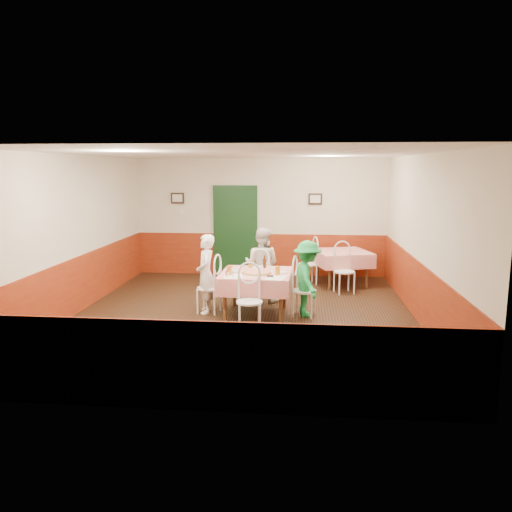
# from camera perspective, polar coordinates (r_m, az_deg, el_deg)

# --- Properties ---
(floor) EXTENTS (7.00, 7.00, 0.00)m
(floor) POSITION_cam_1_polar(r_m,az_deg,el_deg) (8.82, -1.46, -6.87)
(floor) COLOR black
(floor) RESTS_ON ground
(ceiling) EXTENTS (7.00, 7.00, 0.00)m
(ceiling) POSITION_cam_1_polar(r_m,az_deg,el_deg) (8.45, -1.55, 11.62)
(ceiling) COLOR white
(ceiling) RESTS_ON back_wall
(back_wall) EXTENTS (6.00, 0.10, 2.80)m
(back_wall) POSITION_cam_1_polar(r_m,az_deg,el_deg) (11.98, 0.50, 4.44)
(back_wall) COLOR beige
(back_wall) RESTS_ON ground
(front_wall) EXTENTS (6.00, 0.10, 2.80)m
(front_wall) POSITION_cam_1_polar(r_m,az_deg,el_deg) (5.12, -6.19, -3.16)
(front_wall) COLOR beige
(front_wall) RESTS_ON ground
(left_wall) EXTENTS (0.10, 7.00, 2.80)m
(left_wall) POSITION_cam_1_polar(r_m,az_deg,el_deg) (9.37, -20.06, 2.28)
(left_wall) COLOR beige
(left_wall) RESTS_ON ground
(right_wall) EXTENTS (0.10, 7.00, 2.80)m
(right_wall) POSITION_cam_1_polar(r_m,az_deg,el_deg) (8.69, 18.54, 1.81)
(right_wall) COLOR beige
(right_wall) RESTS_ON ground
(wainscot_back) EXTENTS (6.00, 0.03, 1.00)m
(wainscot_back) POSITION_cam_1_polar(r_m,az_deg,el_deg) (12.09, 0.49, 0.19)
(wainscot_back) COLOR maroon
(wainscot_back) RESTS_ON ground
(wainscot_front) EXTENTS (6.00, 0.03, 1.00)m
(wainscot_front) POSITION_cam_1_polar(r_m,az_deg,el_deg) (5.41, -5.97, -12.44)
(wainscot_front) COLOR maroon
(wainscot_front) RESTS_ON ground
(wainscot_left) EXTENTS (0.03, 7.00, 1.00)m
(wainscot_left) POSITION_cam_1_polar(r_m,az_deg,el_deg) (9.51, -19.66, -3.10)
(wainscot_left) COLOR maroon
(wainscot_left) RESTS_ON ground
(wainscot_right) EXTENTS (0.03, 7.00, 1.00)m
(wainscot_right) POSITION_cam_1_polar(r_m,az_deg,el_deg) (8.86, 18.13, -3.96)
(wainscot_right) COLOR maroon
(wainscot_right) RESTS_ON ground
(door) EXTENTS (0.96, 0.06, 2.10)m
(door) POSITION_cam_1_polar(r_m,az_deg,el_deg) (12.04, -2.37, 2.78)
(door) COLOR black
(door) RESTS_ON ground
(picture_left) EXTENTS (0.32, 0.03, 0.26)m
(picture_left) POSITION_cam_1_polar(r_m,az_deg,el_deg) (12.23, -8.96, 6.55)
(picture_left) COLOR black
(picture_left) RESTS_ON back_wall
(picture_right) EXTENTS (0.32, 0.03, 0.26)m
(picture_right) POSITION_cam_1_polar(r_m,az_deg,el_deg) (11.86, 6.79, 6.50)
(picture_right) COLOR black
(picture_right) RESTS_ON back_wall
(thermostat) EXTENTS (0.10, 0.03, 0.10)m
(thermostat) POSITION_cam_1_polar(r_m,az_deg,el_deg) (12.23, -8.46, 4.92)
(thermostat) COLOR white
(thermostat) RESTS_ON back_wall
(main_table) EXTENTS (1.26, 1.26, 0.77)m
(main_table) POSITION_cam_1_polar(r_m,az_deg,el_deg) (8.84, 0.00, -4.31)
(main_table) COLOR red
(main_table) RESTS_ON ground
(second_table) EXTENTS (1.39, 1.39, 0.77)m
(second_table) POSITION_cam_1_polar(r_m,az_deg,el_deg) (11.22, 9.75, -1.37)
(second_table) COLOR red
(second_table) RESTS_ON ground
(chair_left) EXTENTS (0.49, 0.49, 0.90)m
(chair_left) POSITION_cam_1_polar(r_m,az_deg,el_deg) (8.96, -5.41, -3.66)
(chair_left) COLOR white
(chair_left) RESTS_ON ground
(chair_right) EXTENTS (0.49, 0.49, 0.90)m
(chair_right) POSITION_cam_1_polar(r_m,az_deg,el_deg) (8.76, 5.54, -3.99)
(chair_right) COLOR white
(chair_right) RESTS_ON ground
(chair_far) EXTENTS (0.44, 0.44, 0.90)m
(chair_far) POSITION_cam_1_polar(r_m,az_deg,el_deg) (9.64, 0.62, -2.64)
(chair_far) COLOR white
(chair_far) RESTS_ON ground
(chair_near) EXTENTS (0.47, 0.47, 0.90)m
(chair_near) POSITION_cam_1_polar(r_m,az_deg,el_deg) (8.01, -0.75, -5.29)
(chair_near) COLOR white
(chair_near) RESTS_ON ground
(chair_second_a) EXTENTS (0.52, 0.52, 0.90)m
(chair_second_a) POSITION_cam_1_polar(r_m,az_deg,el_deg) (11.17, 5.93, -0.94)
(chair_second_a) COLOR white
(chair_second_a) RESTS_ON ground
(chair_second_b) EXTENTS (0.52, 0.52, 0.90)m
(chair_second_b) POSITION_cam_1_polar(r_m,az_deg,el_deg) (10.48, 10.07, -1.78)
(chair_second_b) COLOR white
(chair_second_b) RESTS_ON ground
(pizza) EXTENTS (0.50, 0.50, 0.03)m
(pizza) POSITION_cam_1_polar(r_m,az_deg,el_deg) (8.67, 0.07, -1.87)
(pizza) COLOR #B74723
(pizza) RESTS_ON main_table
(plate_left) EXTENTS (0.26, 0.26, 0.01)m
(plate_left) POSITION_cam_1_polar(r_m,az_deg,el_deg) (8.83, -2.61, -1.72)
(plate_left) COLOR white
(plate_left) RESTS_ON main_table
(plate_right) EXTENTS (0.26, 0.26, 0.01)m
(plate_right) POSITION_cam_1_polar(r_m,az_deg,el_deg) (8.73, 2.76, -1.86)
(plate_right) COLOR white
(plate_right) RESTS_ON main_table
(plate_far) EXTENTS (0.26, 0.26, 0.01)m
(plate_far) POSITION_cam_1_polar(r_m,az_deg,el_deg) (9.19, 0.24, -1.25)
(plate_far) COLOR white
(plate_far) RESTS_ON main_table
(glass_a) EXTENTS (0.09, 0.09, 0.16)m
(glass_a) POSITION_cam_1_polar(r_m,az_deg,el_deg) (8.54, -3.08, -1.65)
(glass_a) COLOR #BF7219
(glass_a) RESTS_ON main_table
(glass_b) EXTENTS (0.09, 0.09, 0.15)m
(glass_b) POSITION_cam_1_polar(r_m,az_deg,el_deg) (8.51, 2.47, -1.69)
(glass_b) COLOR #BF7219
(glass_b) RESTS_ON main_table
(glass_c) EXTENTS (0.08, 0.08, 0.14)m
(glass_c) POSITION_cam_1_polar(r_m,az_deg,el_deg) (9.15, -0.61, -0.91)
(glass_c) COLOR #BF7219
(glass_c) RESTS_ON main_table
(beer_bottle) EXTENTS (0.06, 0.06, 0.21)m
(beer_bottle) POSITION_cam_1_polar(r_m,az_deg,el_deg) (9.11, 0.98, -0.72)
(beer_bottle) COLOR #381C0A
(beer_bottle) RESTS_ON main_table
(shaker_a) EXTENTS (0.04, 0.04, 0.09)m
(shaker_a) POSITION_cam_1_polar(r_m,az_deg,el_deg) (8.41, -3.21, -2.06)
(shaker_a) COLOR silver
(shaker_a) RESTS_ON main_table
(shaker_b) EXTENTS (0.04, 0.04, 0.09)m
(shaker_b) POSITION_cam_1_polar(r_m,az_deg,el_deg) (8.37, -2.65, -2.11)
(shaker_b) COLOR silver
(shaker_b) RESTS_ON main_table
(shaker_c) EXTENTS (0.04, 0.04, 0.09)m
(shaker_c) POSITION_cam_1_polar(r_m,az_deg,el_deg) (8.45, -3.39, -2.01)
(shaker_c) COLOR #B23319
(shaker_c) RESTS_ON main_table
(menu_left) EXTENTS (0.34, 0.43, 0.00)m
(menu_left) POSITION_cam_1_polar(r_m,az_deg,el_deg) (8.44, -2.63, -2.32)
(menu_left) COLOR white
(menu_left) RESTS_ON main_table
(menu_right) EXTENTS (0.39, 0.46, 0.00)m
(menu_right) POSITION_cam_1_polar(r_m,az_deg,el_deg) (8.32, 2.30, -2.49)
(menu_right) COLOR white
(menu_right) RESTS_ON main_table
(wallet) EXTENTS (0.11, 0.09, 0.02)m
(wallet) POSITION_cam_1_polar(r_m,az_deg,el_deg) (8.40, 1.62, -2.30)
(wallet) COLOR black
(wallet) RESTS_ON main_table
(diner_left) EXTENTS (0.42, 0.57, 1.41)m
(diner_left) POSITION_cam_1_polar(r_m,az_deg,el_deg) (8.92, -5.75, -2.06)
(diner_left) COLOR gray
(diner_left) RESTS_ON ground
(diner_far) EXTENTS (0.82, 0.71, 1.45)m
(diner_far) POSITION_cam_1_polar(r_m,az_deg,el_deg) (9.64, 0.66, -0.99)
(diner_far) COLOR gray
(diner_far) RESTS_ON ground
(diner_right) EXTENTS (0.66, 0.95, 1.34)m
(diner_right) POSITION_cam_1_polar(r_m,az_deg,el_deg) (8.71, 5.89, -2.60)
(diner_right) COLOR gray
(diner_right) RESTS_ON ground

